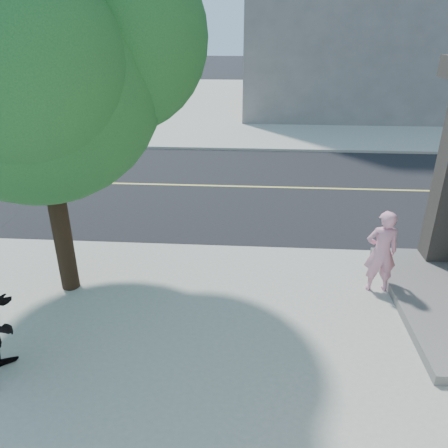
{
  "coord_description": "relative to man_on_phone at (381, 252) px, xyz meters",
  "views": [
    {
      "loc": [
        5.67,
        -9.19,
        4.94
      ],
      "look_at": [
        5.11,
        -1.32,
        1.3
      ],
      "focal_mm": 34.83,
      "sensor_mm": 36.0,
      "label": 1
    }
  ],
  "objects": [
    {
      "name": "sidewalk_ne",
      "position": [
        5.33,
        23.16,
        -0.91
      ],
      "size": [
        29.0,
        25.0,
        0.12
      ],
      "primitive_type": "cube",
      "color": "#A2A295",
      "rests_on": "ground"
    },
    {
      "name": "ground",
      "position": [
        -8.17,
        1.66,
        -0.97
      ],
      "size": [
        140.0,
        140.0,
        0.0
      ],
      "primitive_type": "plane",
      "color": "black",
      "rests_on": "ground"
    },
    {
      "name": "road_ew",
      "position": [
        -8.17,
        6.16,
        -0.96
      ],
      "size": [
        140.0,
        9.0,
        0.01
      ],
      "primitive_type": "cube",
      "color": "black",
      "rests_on": "ground"
    },
    {
      "name": "man_on_phone",
      "position": [
        0.0,
        0.0,
        0.0
      ],
      "size": [
        0.63,
        0.42,
        1.7
      ],
      "primitive_type": "imported",
      "rotation": [
        0.0,
        0.0,
        3.17
      ],
      "color": "pink",
      "rests_on": "sidewalk_se"
    },
    {
      "name": "street_tree",
      "position": [
        -5.99,
        -0.31,
        3.7
      ],
      "size": [
        5.31,
        4.83,
        7.05
      ],
      "rotation": [
        0.0,
        0.0,
        0.03
      ],
      "color": "black",
      "rests_on": "sidewalk_se"
    }
  ]
}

